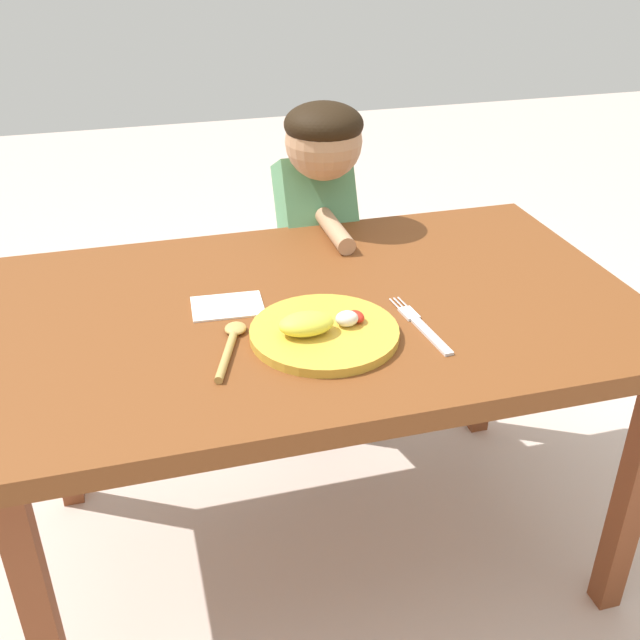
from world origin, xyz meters
TOP-DOWN VIEW (x-y plane):
  - ground_plane at (0.00, 0.00)m, footprint 8.00×8.00m
  - dining_table at (0.00, 0.00)m, footprint 1.30×0.80m
  - plate at (-0.03, -0.13)m, footprint 0.28×0.28m
  - fork at (0.16, -0.15)m, footprint 0.04×0.23m
  - spoon at (-0.20, -0.12)m, footprint 0.09×0.20m
  - person at (0.12, 0.47)m, footprint 0.20×0.40m
  - napkin at (-0.18, 0.03)m, footprint 0.15×0.11m

SIDE VIEW (x-z plane):
  - ground_plane at x=0.00m, z-range 0.00..0.00m
  - person at x=0.12m, z-range 0.06..1.04m
  - dining_table at x=0.00m, z-range 0.27..0.95m
  - napkin at x=-0.18m, z-range 0.68..0.68m
  - fork at x=0.16m, z-range 0.68..0.68m
  - spoon at x=-0.20m, z-range 0.68..0.69m
  - plate at x=-0.03m, z-range 0.66..0.72m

